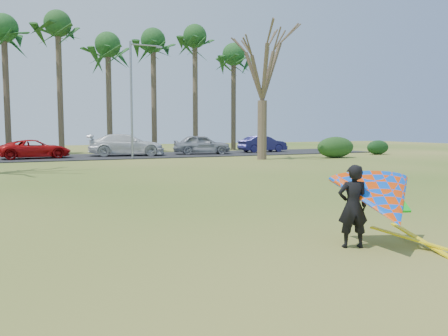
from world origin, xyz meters
name	(u,v)px	position (x,y,z in m)	size (l,w,h in m)	color
ground	(262,226)	(0.00, 0.00, 0.00)	(100.00, 100.00, 0.00)	#285713
parking_strip	(97,157)	(0.00, 25.00, 0.03)	(46.00, 7.00, 0.06)	black
palm_4	(4,30)	(-6.00, 31.00, 9.85)	(4.84, 4.84, 11.54)	#4D3D2E
palm_5	(58,26)	(-2.00, 31.00, 10.52)	(4.84, 4.84, 12.24)	#4C3C2E
palm_6	(108,46)	(2.00, 31.00, 9.17)	(4.84, 4.84, 10.84)	#4D3F2E
palm_7	(153,42)	(6.00, 31.00, 9.85)	(4.84, 4.84, 11.54)	#46362A
palm_8	(195,38)	(10.00, 31.00, 10.52)	(4.84, 4.84, 12.24)	#4B3C2D
palm_9	(234,56)	(14.00, 31.00, 9.17)	(4.84, 4.84, 10.84)	#48392B
bare_tree_right	(263,62)	(10.00, 18.00, 6.57)	(6.27, 6.27, 9.21)	brown
streetlight	(134,94)	(2.16, 22.00, 4.46)	(2.28, 0.18, 8.00)	gray
hedge_near	(336,147)	(15.63, 17.26, 0.76)	(3.03, 1.38, 1.52)	#1A3D16
hedge_far	(378,147)	(21.30, 19.06, 0.58)	(2.09, 0.98, 1.16)	black
car_2	(35,149)	(-4.14, 24.47, 0.70)	(2.13, 4.62, 1.28)	red
car_3	(127,145)	(2.20, 24.92, 0.88)	(2.29, 5.62, 1.63)	white
car_4	(202,144)	(8.17, 24.62, 0.84)	(1.84, 4.57, 1.56)	#8F939B
car_5	(263,144)	(14.13, 25.30, 0.76)	(1.49, 4.26, 1.40)	navy
kite_flyer	(381,201)	(1.07, -2.34, 0.84)	(2.13, 2.39, 2.02)	black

